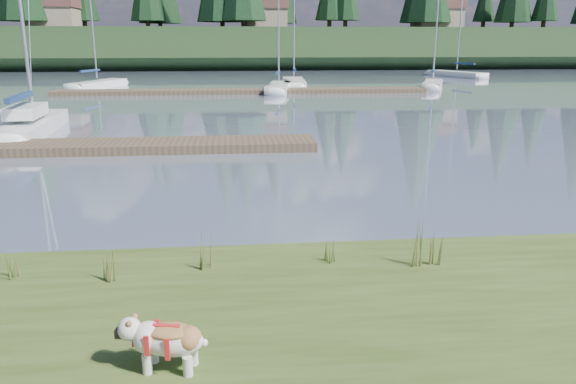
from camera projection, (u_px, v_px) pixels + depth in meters
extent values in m
plane|color=gray|center=(214.00, 94.00, 39.50)|extent=(200.00, 200.00, 0.00)
cube|color=black|center=(222.00, 49.00, 80.15)|extent=(200.00, 20.00, 5.00)
cylinder|color=silver|center=(147.00, 364.00, 5.66)|extent=(0.10, 0.10, 0.21)
cylinder|color=silver|center=(154.00, 353.00, 5.87)|extent=(0.10, 0.10, 0.21)
cylinder|color=silver|center=(188.00, 366.00, 5.63)|extent=(0.10, 0.10, 0.21)
cylinder|color=silver|center=(193.00, 355.00, 5.83)|extent=(0.10, 0.10, 0.21)
ellipsoid|color=silver|center=(170.00, 340.00, 5.69)|extent=(0.75, 0.47, 0.33)
ellipsoid|color=#9D683B|center=(170.00, 331.00, 5.66)|extent=(0.54, 0.41, 0.12)
ellipsoid|color=silver|center=(130.00, 329.00, 5.70)|extent=(0.29, 0.29, 0.24)
cube|color=black|center=(120.00, 332.00, 5.72)|extent=(0.10, 0.13, 0.09)
cube|color=white|center=(31.00, 128.00, 22.51)|extent=(2.17, 7.16, 0.70)
ellipsoid|color=white|center=(50.00, 117.00, 25.86)|extent=(1.69, 2.04, 0.70)
cube|color=navy|center=(19.00, 97.00, 21.18)|extent=(0.46, 3.21, 0.20)
cube|color=white|center=(26.00, 111.00, 21.94)|extent=(1.33, 2.65, 0.45)
cube|color=#4C3D2C|center=(78.00, 147.00, 18.90)|extent=(16.00, 2.00, 0.30)
cube|color=#4C3D2C|center=(243.00, 91.00, 39.65)|extent=(26.00, 2.20, 0.30)
cube|color=white|center=(98.00, 85.00, 43.97)|extent=(3.56, 6.75, 0.70)
ellipsoid|color=white|center=(119.00, 82.00, 47.08)|extent=(1.95, 2.17, 0.70)
cylinder|color=silver|center=(91.00, 8.00, 42.47)|extent=(0.12, 0.12, 10.33)
cube|color=navy|center=(90.00, 71.00, 42.82)|extent=(1.04, 2.55, 0.20)
cube|color=white|center=(279.00, 89.00, 41.07)|extent=(2.53, 6.65, 0.70)
ellipsoid|color=white|center=(282.00, 85.00, 44.20)|extent=(1.69, 1.98, 0.70)
cylinder|color=silver|center=(279.00, 7.00, 39.58)|extent=(0.12, 0.12, 10.22)
cube|color=navy|center=(278.00, 73.00, 39.91)|extent=(0.63, 2.58, 0.20)
cube|color=white|center=(294.00, 84.00, 45.64)|extent=(2.17, 7.39, 0.70)
ellipsoid|color=white|center=(292.00, 81.00, 49.16)|extent=(1.73, 2.10, 0.70)
cylinder|color=silver|center=(294.00, 4.00, 44.02)|extent=(0.12, 0.12, 11.21)
cube|color=navy|center=(294.00, 70.00, 44.37)|extent=(0.41, 2.91, 0.20)
cube|color=white|center=(433.00, 86.00, 43.74)|extent=(3.41, 5.84, 0.70)
ellipsoid|color=white|center=(434.00, 83.00, 46.41)|extent=(1.77, 1.94, 0.70)
cylinder|color=silver|center=(437.00, 18.00, 42.42)|extent=(0.12, 0.12, 8.91)
cube|color=navy|center=(433.00, 71.00, 42.70)|extent=(1.06, 2.20, 0.20)
cube|color=white|center=(456.00, 75.00, 57.54)|extent=(4.04, 7.43, 0.70)
ellipsoid|color=white|center=(433.00, 73.00, 60.72)|extent=(2.17, 2.41, 0.70)
cylinder|color=silver|center=(461.00, 13.00, 55.97)|extent=(0.12, 0.12, 10.88)
cube|color=navy|center=(464.00, 63.00, 56.37)|extent=(1.18, 2.80, 0.20)
cone|color=#475B23|center=(103.00, 259.00, 7.84)|extent=(0.03, 0.03, 0.64)
cone|color=brown|center=(111.00, 264.00, 7.80)|extent=(0.03, 0.03, 0.51)
cone|color=#475B23|center=(108.00, 256.00, 7.86)|extent=(0.03, 0.03, 0.70)
cone|color=brown|center=(114.00, 265.00, 7.85)|extent=(0.03, 0.03, 0.45)
cone|color=#475B23|center=(104.00, 263.00, 7.77)|extent=(0.03, 0.03, 0.57)
cone|color=#475B23|center=(201.00, 251.00, 8.28)|extent=(0.03, 0.03, 0.53)
cone|color=brown|center=(209.00, 255.00, 8.24)|extent=(0.03, 0.03, 0.43)
cone|color=#475B23|center=(205.00, 248.00, 8.31)|extent=(0.03, 0.03, 0.59)
cone|color=brown|center=(211.00, 256.00, 8.29)|extent=(0.03, 0.03, 0.37)
cone|color=#475B23|center=(203.00, 254.00, 8.21)|extent=(0.03, 0.03, 0.48)
cone|color=#475B23|center=(414.00, 244.00, 8.31)|extent=(0.03, 0.03, 0.69)
cone|color=brown|center=(423.00, 250.00, 8.27)|extent=(0.03, 0.03, 0.55)
cone|color=#475B23|center=(418.00, 241.00, 8.34)|extent=(0.03, 0.03, 0.76)
cone|color=brown|center=(424.00, 251.00, 8.32)|extent=(0.03, 0.03, 0.48)
cone|color=#475B23|center=(417.00, 248.00, 8.25)|extent=(0.03, 0.03, 0.62)
cone|color=#475B23|center=(10.00, 263.00, 7.95)|extent=(0.03, 0.03, 0.44)
cone|color=brown|center=(17.00, 267.00, 7.90)|extent=(0.03, 0.03, 0.35)
cone|color=#475B23|center=(15.00, 260.00, 7.98)|extent=(0.03, 0.03, 0.48)
cone|color=brown|center=(20.00, 267.00, 7.95)|extent=(0.03, 0.03, 0.31)
cone|color=#475B23|center=(10.00, 266.00, 7.88)|extent=(0.03, 0.03, 0.40)
cone|color=#475B23|center=(324.00, 249.00, 8.52)|extent=(0.03, 0.03, 0.42)
cone|color=brown|center=(332.00, 253.00, 8.48)|extent=(0.03, 0.03, 0.33)
cone|color=#475B23|center=(328.00, 246.00, 8.55)|extent=(0.03, 0.03, 0.46)
cone|color=brown|center=(334.00, 253.00, 8.52)|extent=(0.03, 0.03, 0.29)
cone|color=#475B23|center=(326.00, 252.00, 8.45)|extent=(0.03, 0.03, 0.37)
cone|color=#475B23|center=(429.00, 243.00, 8.45)|extent=(0.03, 0.03, 0.62)
cone|color=brown|center=(438.00, 249.00, 8.41)|extent=(0.03, 0.03, 0.50)
cone|color=#475B23|center=(433.00, 241.00, 8.48)|extent=(0.03, 0.03, 0.68)
cone|color=brown|center=(439.00, 249.00, 8.46)|extent=(0.03, 0.03, 0.44)
cone|color=#475B23|center=(432.00, 247.00, 8.38)|extent=(0.03, 0.03, 0.56)
cube|color=#33281C|center=(163.00, 266.00, 9.12)|extent=(60.00, 0.50, 0.14)
cylinder|color=#382619|center=(25.00, 22.00, 72.05)|extent=(0.60, 0.60, 1.80)
cylinder|color=#382619|center=(148.00, 23.00, 77.34)|extent=(0.60, 0.60, 1.80)
cylinder|color=#382619|center=(243.00, 22.00, 72.83)|extent=(0.60, 0.60, 1.80)
cylinder|color=#382619|center=(329.00, 24.00, 77.82)|extent=(0.60, 0.60, 1.80)
cylinder|color=#382619|center=(425.00, 23.00, 77.15)|extent=(0.60, 0.60, 1.80)
cylinder|color=#382619|center=(512.00, 24.00, 81.38)|extent=(0.60, 0.60, 1.80)
cube|color=gray|center=(53.00, 19.00, 74.13)|extent=(6.00, 5.00, 2.80)
cube|color=brown|center=(52.00, 2.00, 73.58)|extent=(6.30, 5.30, 1.40)
cube|color=gray|center=(264.00, 20.00, 77.79)|extent=(6.00, 5.00, 2.80)
cube|color=brown|center=(264.00, 4.00, 77.24)|extent=(6.30, 5.30, 1.40)
cube|color=gray|center=(437.00, 20.00, 78.18)|extent=(6.00, 5.00, 2.80)
cube|color=brown|center=(438.00, 4.00, 77.63)|extent=(6.30, 5.30, 1.40)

